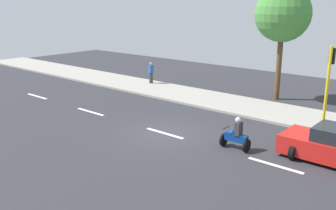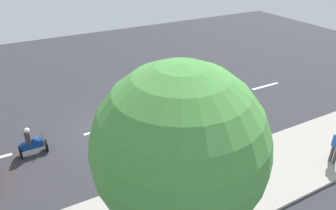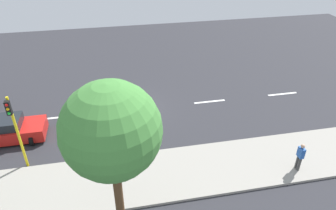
% 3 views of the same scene
% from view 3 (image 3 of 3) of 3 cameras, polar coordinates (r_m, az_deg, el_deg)
% --- Properties ---
extents(ground_plane, '(40.00, 60.00, 0.10)m').
position_cam_3_polar(ground_plane, '(22.99, -6.81, -1.01)').
color(ground_plane, '#2D2D33').
extents(sidewalk, '(4.00, 60.00, 0.15)m').
position_cam_3_polar(sidewalk, '(17.41, -4.59, -12.91)').
color(sidewalk, '#9E998E').
rests_on(sidewalk, ground).
extents(lane_stripe_north, '(0.20, 2.40, 0.01)m').
position_cam_3_polar(lane_stripe_north, '(23.46, -21.56, -2.38)').
color(lane_stripe_north, white).
rests_on(lane_stripe_north, ground).
extents(lane_stripe_mid, '(0.20, 2.40, 0.01)m').
position_cam_3_polar(lane_stripe_mid, '(22.97, -6.82, -0.89)').
color(lane_stripe_mid, white).
rests_on(lane_stripe_mid, ground).
extents(lane_stripe_south, '(0.20, 2.40, 0.01)m').
position_cam_3_polar(lane_stripe_south, '(24.01, 7.56, 0.61)').
color(lane_stripe_south, white).
rests_on(lane_stripe_south, ground).
extents(lane_stripe_far_south, '(0.20, 2.40, 0.01)m').
position_cam_3_polar(lane_stripe_far_south, '(26.41, 20.03, 1.89)').
color(lane_stripe_far_south, white).
rests_on(lane_stripe_far_south, ground).
extents(car_red, '(2.36, 4.43, 1.52)m').
position_cam_3_polar(car_red, '(22.00, -27.23, -4.03)').
color(car_red, red).
rests_on(car_red, ground).
extents(motorcycle, '(0.60, 1.30, 1.53)m').
position_cam_3_polar(motorcycle, '(22.34, -16.61, -1.20)').
color(motorcycle, black).
rests_on(motorcycle, ground).
extents(pedestrian_near_signal, '(0.40, 0.24, 1.69)m').
position_cam_3_polar(pedestrian_near_signal, '(18.54, 22.83, -8.51)').
color(pedestrian_near_signal, '#3F3F3F').
rests_on(pedestrian_near_signal, sidewalk).
extents(traffic_light_corner, '(0.49, 0.24, 4.50)m').
position_cam_3_polar(traffic_light_corner, '(18.04, -26.08, -3.16)').
color(traffic_light_corner, yellow).
rests_on(traffic_light_corner, ground).
extents(street_tree_south, '(3.66, 3.66, 7.56)m').
position_cam_3_polar(street_tree_south, '(11.22, -10.26, -4.73)').
color(street_tree_south, brown).
rests_on(street_tree_south, ground).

